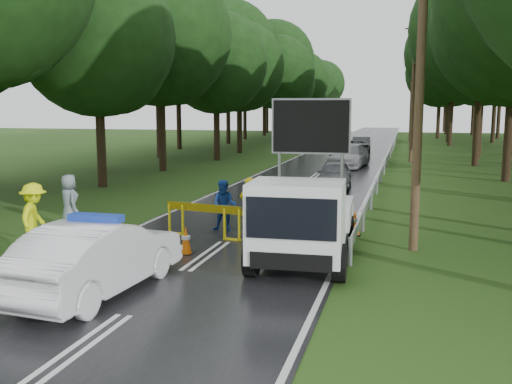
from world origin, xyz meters
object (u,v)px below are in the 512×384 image
(work_truck, at_px, (303,220))
(queue_car_fourth, at_px, (361,145))
(queue_car_first, at_px, (334,175))
(queue_car_third, at_px, (350,149))
(barrier, at_px, (203,212))
(queue_car_second, at_px, (349,156))
(civilian, at_px, (225,206))
(officer, at_px, (249,204))
(police_sedan, at_px, (98,258))

(work_truck, xyz_separation_m, queue_car_fourth, (-1.41, 35.83, -0.41))
(queue_car_first, distance_m, queue_car_third, 16.33)
(barrier, xyz_separation_m, queue_car_second, (2.14, 21.56, -0.04))
(civilian, bearing_deg, queue_car_third, 82.56)
(queue_car_first, relative_size, queue_car_fourth, 0.93)
(work_truck, distance_m, officer, 3.93)
(civilian, height_order, queue_car_fourth, civilian)
(officer, bearing_deg, work_truck, 81.87)
(officer, xyz_separation_m, queue_car_third, (0.55, 26.65, -0.15))
(queue_car_first, bearing_deg, work_truck, -89.40)
(work_truck, bearing_deg, queue_car_second, 90.22)
(civilian, bearing_deg, police_sedan, -100.60)
(work_truck, bearing_deg, barrier, 146.87)
(police_sedan, bearing_deg, officer, -97.79)
(officer, distance_m, queue_car_third, 26.66)
(queue_car_second, relative_size, queue_car_fourth, 1.23)
(officer, relative_size, queue_car_fourth, 0.41)
(work_truck, bearing_deg, queue_car_third, 90.63)
(queue_car_second, bearing_deg, civilian, -88.69)
(barrier, relative_size, queue_car_fourth, 0.59)
(queue_car_second, xyz_separation_m, queue_car_third, (-0.54, 6.31, -0.04))
(queue_car_first, bearing_deg, police_sedan, -102.55)
(police_sedan, bearing_deg, barrier, -89.53)
(work_truck, height_order, civilian, work_truck)
(civilian, height_order, queue_car_second, civilian)
(police_sedan, height_order, queue_car_fourth, police_sedan)
(civilian, xyz_separation_m, queue_car_first, (2.11, 10.51, -0.15))
(civilian, distance_m, queue_car_third, 26.85)
(civilian, distance_m, queue_car_second, 20.59)
(work_truck, height_order, queue_car_first, work_truck)
(civilian, bearing_deg, work_truck, -49.60)
(police_sedan, xyz_separation_m, queue_car_second, (2.48, 26.93, -0.03))
(civilian, xyz_separation_m, queue_car_fourth, (1.61, 32.82, -0.13))
(barrier, distance_m, queue_car_second, 21.66)
(queue_car_third, bearing_deg, queue_car_first, -80.51)
(work_truck, distance_m, queue_car_second, 23.55)
(barrier, bearing_deg, queue_car_first, 87.95)
(civilian, height_order, queue_car_third, civilian)
(officer, xyz_separation_m, queue_car_second, (1.09, 20.34, -0.11))
(officer, bearing_deg, civilian, -30.74)
(civilian, relative_size, queue_car_first, 0.42)
(queue_car_third, bearing_deg, queue_car_second, -78.57)
(work_truck, xyz_separation_m, queue_car_second, (-1.20, 23.52, -0.35))
(police_sedan, distance_m, queue_car_fourth, 39.31)
(queue_car_second, bearing_deg, queue_car_third, 101.23)
(police_sedan, relative_size, officer, 2.77)
(civilian, bearing_deg, queue_car_fourth, 82.48)
(police_sedan, relative_size, queue_car_third, 0.94)
(queue_car_first, bearing_deg, civilian, -104.60)
(officer, relative_size, queue_car_second, 0.34)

